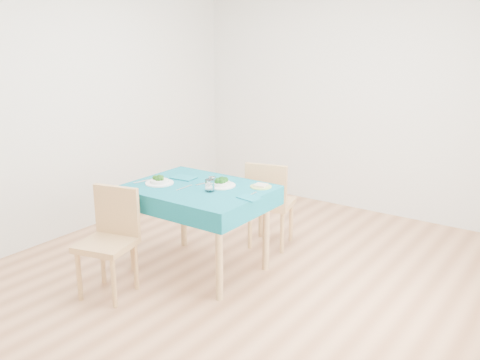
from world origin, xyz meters
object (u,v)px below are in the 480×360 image
Objects in this scene: bowl_near at (159,180)px; side_plate at (261,187)px; chair_far at (271,196)px; chair_near at (105,237)px; bowl_far at (221,182)px; table at (199,229)px.

bowl_near reaches higher than side_plate.
chair_far is at bearing 112.89° from side_plate.
chair_near reaches higher than side_plate.
side_plate is (0.77, 0.42, -0.03)m from bowl_near.
chair_near is at bearing -116.34° from bowl_far.
side_plate is (0.74, 1.07, 0.27)m from chair_near.
chair_near is (-0.30, -0.77, 0.11)m from table.
table is 6.29× the size of side_plate.
bowl_far reaches higher than bowl_near.
chair_far is 5.45× the size of side_plate.
chair_near is 3.98× the size of bowl_far.
chair_near is 1.69m from chair_far.
bowl_near is at bearing 78.07° from chair_near.
table is at bearing -146.18° from side_plate.
table is 4.64× the size of bowl_far.
chair_far is at bearing 60.78° from bowl_near.
chair_far reaches higher than chair_near.
bowl_near is (-0.54, -0.96, 0.30)m from chair_far.
bowl_far is 0.34m from side_plate.
table is 0.54m from bowl_near.
chair_far is 4.10× the size of bowl_near.
chair_near is 5.39× the size of side_plate.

